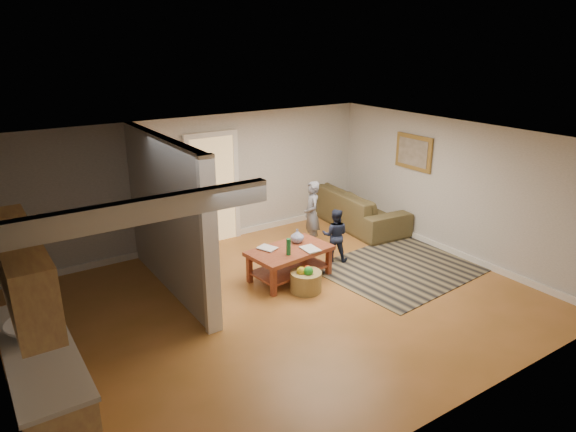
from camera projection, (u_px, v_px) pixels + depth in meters
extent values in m
plane|color=#905E24|center=(283.00, 304.00, 7.85)|extent=(7.50, 7.50, 0.00)
cube|color=#A8A6A1|center=(197.00, 182.00, 9.80)|extent=(7.50, 0.04, 2.50)
cube|color=#A8A6A1|center=(454.00, 188.00, 9.40)|extent=(0.04, 6.00, 2.50)
cube|color=white|center=(282.00, 143.00, 7.03)|extent=(7.50, 6.00, 0.04)
cube|color=#A8A6A1|center=(167.00, 216.00, 7.95)|extent=(0.15, 3.10, 2.50)
cube|color=white|center=(210.00, 248.00, 6.73)|extent=(0.22, 0.10, 2.50)
cube|color=white|center=(201.00, 241.00, 10.16)|extent=(7.50, 0.04, 0.12)
cube|color=white|center=(446.00, 249.00, 9.77)|extent=(0.04, 6.00, 0.12)
cube|color=#D8B272|center=(213.00, 191.00, 9.97)|extent=(0.90, 0.06, 2.10)
cube|color=#AE7950|center=(46.00, 388.00, 5.28)|extent=(0.60, 2.20, 0.90)
cube|color=beige|center=(39.00, 349.00, 5.12)|extent=(0.64, 2.24, 0.05)
cube|color=#AE7950|center=(21.00, 269.00, 4.82)|extent=(0.35, 2.00, 0.70)
imported|color=silver|center=(33.00, 333.00, 5.35)|extent=(0.54, 0.54, 0.19)
cube|color=black|center=(186.00, 187.00, 7.29)|extent=(0.03, 0.40, 0.34)
cube|color=black|center=(173.00, 180.00, 7.68)|extent=(0.03, 0.40, 0.34)
cube|color=black|center=(161.00, 173.00, 8.07)|extent=(0.03, 0.40, 0.34)
cube|color=olive|center=(414.00, 152.00, 10.00)|extent=(0.04, 0.90, 0.68)
cube|color=black|center=(406.00, 266.00, 9.16)|extent=(3.10, 2.39, 0.01)
imported|color=#493E24|center=(354.00, 223.00, 11.30)|extent=(1.26, 2.72, 0.77)
cube|color=maroon|center=(290.00, 251.00, 8.55)|extent=(1.45, 0.95, 0.07)
cube|color=silver|center=(290.00, 250.00, 8.55)|extent=(0.91, 0.57, 0.02)
cube|color=maroon|center=(290.00, 269.00, 8.66)|extent=(1.33, 0.82, 0.03)
cube|color=maroon|center=(274.00, 281.00, 8.03)|extent=(0.09, 0.09, 0.50)
cube|color=maroon|center=(329.00, 261.00, 8.77)|extent=(0.09, 0.09, 0.50)
cube|color=maroon|center=(249.00, 268.00, 8.49)|extent=(0.09, 0.09, 0.50)
cube|color=maroon|center=(304.00, 250.00, 9.23)|extent=(0.09, 0.09, 0.50)
imported|color=navy|center=(297.00, 242.00, 8.81)|extent=(0.25, 0.25, 0.24)
cylinder|color=#16622C|center=(289.00, 247.00, 8.26)|extent=(0.08, 0.08, 0.27)
imported|color=#998C4C|center=(263.00, 251.00, 8.44)|extent=(0.32, 0.37, 0.03)
imported|color=#66594C|center=(304.00, 251.00, 8.44)|extent=(0.26, 0.35, 0.03)
cube|color=maroon|center=(167.00, 230.00, 8.84)|extent=(0.61, 1.24, 0.05)
cube|color=maroon|center=(168.00, 248.00, 8.95)|extent=(0.54, 1.13, 0.03)
cylinder|color=maroon|center=(176.00, 261.00, 8.50)|extent=(0.05, 0.05, 0.73)
cylinder|color=maroon|center=(147.00, 243.00, 9.23)|extent=(0.05, 0.05, 0.73)
cylinder|color=maroon|center=(191.00, 256.00, 8.69)|extent=(0.05, 0.05, 0.73)
cylinder|color=maroon|center=(162.00, 239.00, 9.42)|extent=(0.05, 0.05, 0.73)
imported|color=black|center=(168.00, 228.00, 8.85)|extent=(0.26, 0.97, 0.55)
cylinder|color=white|center=(185.00, 229.00, 8.55)|extent=(0.10, 0.10, 0.18)
cube|color=black|center=(197.00, 259.00, 8.18)|extent=(0.11, 0.11, 1.05)
cube|color=black|center=(196.00, 226.00, 9.71)|extent=(0.12, 0.12, 0.97)
cylinder|color=olive|center=(306.00, 281.00, 8.22)|extent=(0.50, 0.50, 0.33)
sphere|color=red|center=(308.00, 270.00, 8.24)|extent=(0.15, 0.15, 0.15)
sphere|color=gold|center=(301.00, 272.00, 8.14)|extent=(0.15, 0.15, 0.15)
sphere|color=green|center=(308.00, 271.00, 8.10)|extent=(0.15, 0.15, 0.15)
imported|color=slate|center=(311.00, 246.00, 10.05)|extent=(0.46, 0.56, 1.31)
imported|color=#1B233A|center=(334.00, 260.00, 9.41)|extent=(0.61, 0.60, 0.99)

